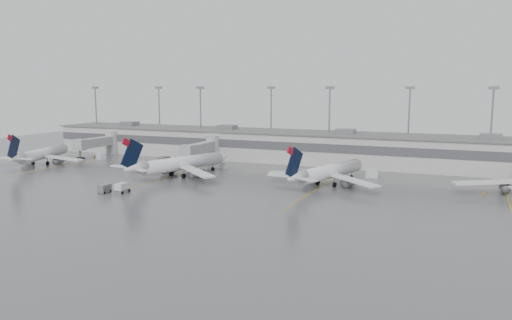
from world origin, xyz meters
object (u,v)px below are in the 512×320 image
at_px(jet_mid_left, 179,163).
at_px(baggage_tug, 122,189).
at_px(jet_mid_right, 328,172).
at_px(jet_far_left, 41,154).

xyz_separation_m(jet_mid_left, baggage_tug, (-0.89, -19.43, -2.39)).
relative_size(jet_mid_right, baggage_tug, 9.33).
bearing_deg(baggage_tug, jet_mid_left, 86.05).
distance_m(jet_mid_left, jet_mid_right, 34.05).
xyz_separation_m(jet_far_left, jet_mid_right, (76.94, 2.56, 0.03)).
height_order(jet_mid_left, baggage_tug, jet_mid_left).
relative_size(jet_far_left, baggage_tug, 9.21).
bearing_deg(jet_mid_left, jet_far_left, -164.04).
relative_size(jet_far_left, jet_mid_right, 0.99).
xyz_separation_m(jet_far_left, baggage_tug, (42.18, -20.32, -2.17)).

